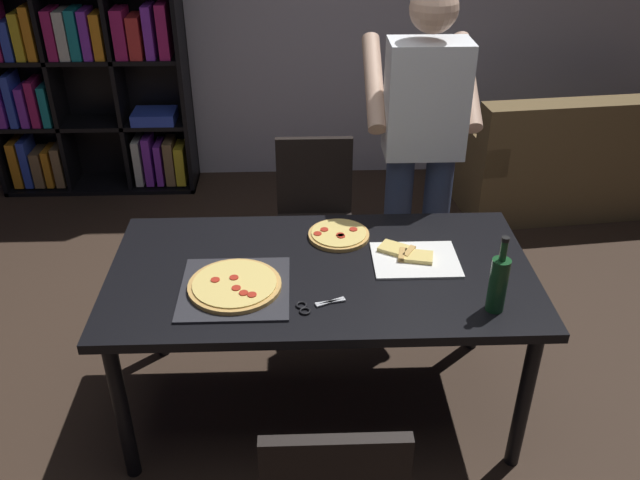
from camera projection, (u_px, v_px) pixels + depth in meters
ground_plane at (321, 401)px, 3.15m from camera, size 12.00×12.00×0.00m
dining_table at (321, 283)px, 2.80m from camera, size 1.75×0.92×0.75m
chair_far_side at (315, 211)px, 3.69m from camera, size 0.42×0.42×0.90m
couch at (578, 162)px, 4.75m from camera, size 1.78×1.02×0.85m
bookshelf at (82, 62)px, 4.64m from camera, size 1.40×0.35×1.95m
person_serving_pizza at (422, 143)px, 3.27m from camera, size 0.55×0.54×1.75m
pepperoni_pizza_on_tray at (235, 286)px, 2.62m from camera, size 0.43×0.43×0.04m
pizza_slices_on_towel at (412, 257)px, 2.82m from camera, size 0.36×0.28×0.03m
wine_bottle at (498, 283)px, 2.46m from camera, size 0.07×0.07×0.32m
kitchen_scissors at (313, 306)px, 2.53m from camera, size 0.20×0.11×0.01m
second_pizza_plain at (339, 235)px, 2.97m from camera, size 0.27×0.27×0.03m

